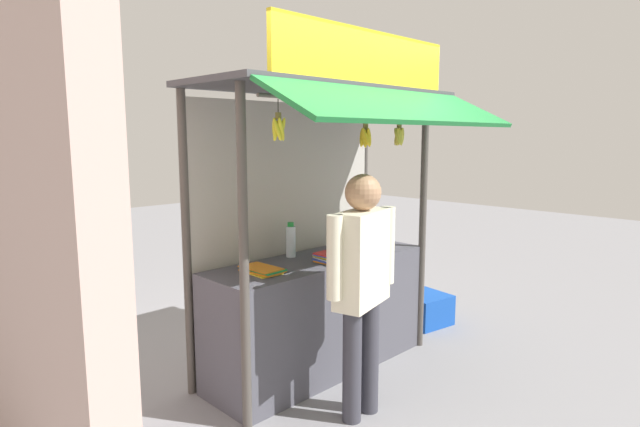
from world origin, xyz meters
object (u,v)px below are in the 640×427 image
plastic_crate (424,309)px  water_bottle_right (291,241)px  banana_bunch_rightmost (278,128)px  water_bottle_rear_center (341,238)px  banana_bunch_leftmost (365,137)px  banana_bunch_inner_right (399,136)px  magazine_stack_far_right (262,270)px  water_bottle_back_right (371,230)px  magazine_stack_mid_left (335,258)px  vendor_person (362,274)px

plastic_crate → water_bottle_right: bearing=171.7°
banana_bunch_rightmost → water_bottle_rear_center: bearing=24.2°
banana_bunch_leftmost → water_bottle_rear_center: bearing=59.9°
banana_bunch_inner_right → water_bottle_right: bearing=133.3°
magazine_stack_far_right → banana_bunch_rightmost: 1.05m
water_bottle_right → plastic_crate: water_bottle_right is taller
banana_bunch_leftmost → banana_bunch_inner_right: (0.39, 0.00, 0.00)m
water_bottle_right → banana_bunch_rightmost: (-0.62, -0.60, 0.85)m
water_bottle_back_right → water_bottle_right: size_ratio=0.82×
banana_bunch_leftmost → magazine_stack_far_right: bearing=148.0°
water_bottle_rear_center → water_bottle_right: (-0.45, 0.12, 0.02)m
banana_bunch_leftmost → banana_bunch_rightmost: (-0.79, -0.00, 0.05)m
water_bottle_back_right → banana_bunch_inner_right: banana_bunch_inner_right is taller
banana_bunch_leftmost → banana_bunch_inner_right: same height
plastic_crate → magazine_stack_far_right: bearing=179.5°
banana_bunch_inner_right → banana_bunch_leftmost: bearing=-180.0°
magazine_stack_mid_left → magazine_stack_far_right: 0.59m
water_bottle_back_right → banana_bunch_rightmost: size_ratio=0.90×
plastic_crate → banana_bunch_leftmost: bearing=-164.8°
magazine_stack_mid_left → plastic_crate: bearing=5.8°
water_bottle_back_right → banana_bunch_inner_right: bearing=-123.0°
magazine_stack_mid_left → vendor_person: size_ratio=0.19×
water_bottle_back_right → plastic_crate: water_bottle_back_right is taller
magazine_stack_mid_left → plastic_crate: 1.63m
water_bottle_rear_center → magazine_stack_mid_left: water_bottle_rear_center is taller
water_bottle_back_right → water_bottle_rear_center: (-0.47, -0.07, 0.00)m
plastic_crate → banana_bunch_inner_right: bearing=-159.3°
magazine_stack_far_right → vendor_person: (0.26, -0.69, 0.05)m
water_bottle_rear_center → magazine_stack_far_right: (-0.90, -0.09, -0.09)m
water_bottle_back_right → water_bottle_right: (-0.92, 0.05, 0.02)m
water_bottle_back_right → banana_bunch_inner_right: (-0.35, -0.55, 0.83)m
water_bottle_right → banana_bunch_leftmost: size_ratio=0.92×
banana_bunch_rightmost → plastic_crate: size_ratio=0.60×
banana_bunch_inner_right → vendor_person: banana_bunch_inner_right is taller
water_bottle_rear_center → banana_bunch_inner_right: banana_bunch_inner_right is taller
water_bottle_rear_center → magazine_stack_far_right: bearing=-174.3°
water_bottle_back_right → water_bottle_right: bearing=176.8°
water_bottle_back_right → banana_bunch_inner_right: size_ratio=0.77×
magazine_stack_mid_left → banana_bunch_inner_right: bearing=-26.8°
banana_bunch_rightmost → plastic_crate: bearing=9.8°
magazine_stack_mid_left → vendor_person: bearing=-120.3°
plastic_crate → magazine_stack_mid_left: bearing=-174.2°
water_bottle_rear_center → vendor_person: size_ratio=0.14×
banana_bunch_leftmost → banana_bunch_rightmost: 0.79m
water_bottle_right → water_bottle_rear_center: bearing=-14.5°
banana_bunch_rightmost → vendor_person: bearing=-34.9°
water_bottle_right → plastic_crate: size_ratio=0.66×
banana_bunch_inner_right → banana_bunch_rightmost: size_ratio=1.17×
banana_bunch_inner_right → plastic_crate: (0.98, 0.37, -1.67)m
magazine_stack_mid_left → banana_bunch_rightmost: bearing=-162.7°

